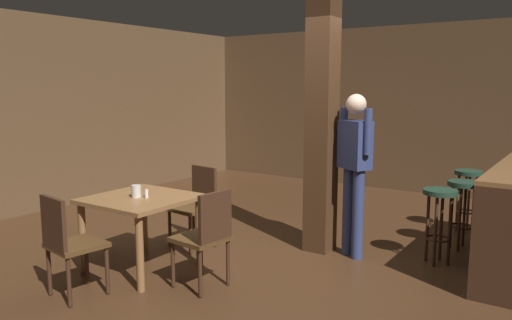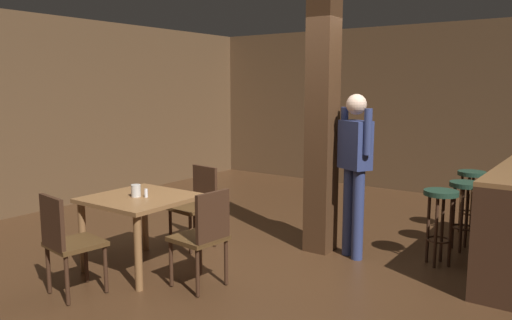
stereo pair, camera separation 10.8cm
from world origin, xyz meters
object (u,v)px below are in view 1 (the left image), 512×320
chair_south (68,241)px  standing_person (354,163)px  bar_stool_near (439,209)px  bar_stool_far (468,187)px  napkin_cup (136,191)px  bar_stool_mid (463,199)px  chair_north (197,202)px  dining_table (141,209)px  salt_shaker (147,194)px  chair_east (206,234)px

chair_south → standing_person: 2.86m
bar_stool_near → bar_stool_far: size_ratio=0.99×
napkin_cup → bar_stool_mid: 3.51m
chair_north → napkin_cup: 0.93m
dining_table → chair_south: size_ratio=1.05×
bar_stool_far → napkin_cup: bearing=-127.2°
salt_shaker → bar_stool_near: size_ratio=0.11×
chair_south → standing_person: standing_person is taller
bar_stool_mid → dining_table: bearing=-135.5°
chair_north → napkin_cup: bearing=-89.7°
chair_south → bar_stool_near: 3.55m
chair_north → standing_person: 1.80m
bar_stool_near → bar_stool_mid: bearing=81.2°
bar_stool_mid → bar_stool_far: bar_stool_far is taller
chair_south → standing_person: (1.57, 2.34, 0.50)m
standing_person → bar_stool_far: bearing=63.3°
bar_stool_near → standing_person: bearing=-160.0°
dining_table → salt_shaker: 0.18m
dining_table → salt_shaker: bearing=3.7°
chair_south → bar_stool_mid: (2.47, 3.25, 0.07)m
chair_south → chair_east: bearing=43.8°
napkin_cup → bar_stool_mid: (2.49, 2.46, -0.22)m
bar_stool_mid → bar_stool_far: 0.70m
dining_table → chair_south: bearing=-90.1°
dining_table → chair_south: (-0.00, -0.83, -0.10)m
chair_south → bar_stool_near: size_ratio=1.16×
chair_south → bar_stool_near: bearing=48.0°
chair_north → bar_stool_near: (2.40, 0.96, 0.07)m
standing_person → chair_south: bearing=-123.8°
dining_table → chair_east: chair_east is taller
standing_person → bar_stool_mid: bearing=45.3°
chair_north → chair_south: size_ratio=1.00×
chair_north → bar_stool_near: bearing=21.7°
chair_south → bar_stool_far: chair_south is taller
standing_person → bar_stool_mid: standing_person is taller
dining_table → bar_stool_far: bearing=52.7°
chair_south → salt_shaker: (0.08, 0.83, 0.27)m
chair_south → bar_stool_near: chair_south is taller
napkin_cup → chair_north: bearing=90.3°
chair_north → bar_stool_near: size_ratio=1.16×
dining_table → chair_north: chair_north is taller
chair_south → bar_stool_far: (2.38, 3.95, 0.07)m
chair_east → bar_stool_mid: size_ratio=1.16×
salt_shaker → bar_stool_far: (2.30, 3.11, -0.20)m
chair_north → standing_person: (1.59, 0.66, 0.50)m
dining_table → bar_stool_near: bearing=37.3°
chair_east → standing_person: 1.77m
chair_south → standing_person: size_ratio=0.52×
bar_stool_mid → bar_stool_near: bearing=-98.8°
napkin_cup → standing_person: (1.59, 1.55, 0.21)m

